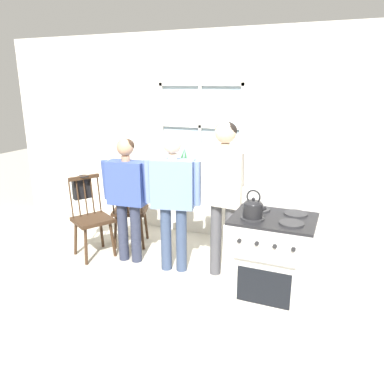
{
  "coord_description": "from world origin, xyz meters",
  "views": [
    {
      "loc": [
        1.65,
        -3.25,
        2.05
      ],
      "look_at": [
        0.27,
        0.09,
        1.0
      ],
      "focal_mm": 35.0,
      "sensor_mm": 36.0,
      "label": 1
    }
  ],
  "objects_px": {
    "chair_near_wall": "(130,211)",
    "person_teen_center": "(173,192)",
    "person_elderly_left": "(127,190)",
    "stove": "(271,263)",
    "kettle": "(253,208)",
    "handbag": "(82,188)",
    "potted_plant": "(184,162)",
    "chair_by_window": "(92,220)",
    "person_adult_right": "(224,185)"
  },
  "relations": [
    {
      "from": "chair_by_window",
      "to": "person_teen_center",
      "type": "bearing_deg",
      "value": -58.47
    },
    {
      "from": "person_elderly_left",
      "to": "handbag",
      "type": "distance_m",
      "value": 0.71
    },
    {
      "from": "person_teen_center",
      "to": "chair_near_wall",
      "type": "bearing_deg",
      "value": 141.25
    },
    {
      "from": "potted_plant",
      "to": "chair_near_wall",
      "type": "bearing_deg",
      "value": -127.04
    },
    {
      "from": "chair_near_wall",
      "to": "kettle",
      "type": "bearing_deg",
      "value": 133.02
    },
    {
      "from": "person_elderly_left",
      "to": "stove",
      "type": "height_order",
      "value": "person_elderly_left"
    },
    {
      "from": "person_teen_center",
      "to": "person_elderly_left",
      "type": "bearing_deg",
      "value": 166.69
    },
    {
      "from": "chair_by_window",
      "to": "chair_near_wall",
      "type": "distance_m",
      "value": 0.52
    },
    {
      "from": "person_elderly_left",
      "to": "kettle",
      "type": "xyz_separation_m",
      "value": [
        1.58,
        -0.51,
        0.14
      ]
    },
    {
      "from": "stove",
      "to": "handbag",
      "type": "xyz_separation_m",
      "value": [
        -2.44,
        0.45,
        0.34
      ]
    },
    {
      "from": "person_elderly_left",
      "to": "handbag",
      "type": "height_order",
      "value": "person_elderly_left"
    },
    {
      "from": "person_teen_center",
      "to": "handbag",
      "type": "height_order",
      "value": "person_teen_center"
    },
    {
      "from": "chair_near_wall",
      "to": "person_adult_right",
      "type": "height_order",
      "value": "person_adult_right"
    },
    {
      "from": "person_elderly_left",
      "to": "stove",
      "type": "relative_size",
      "value": 1.35
    },
    {
      "from": "kettle",
      "to": "handbag",
      "type": "height_order",
      "value": "kettle"
    },
    {
      "from": "chair_by_window",
      "to": "person_adult_right",
      "type": "height_order",
      "value": "person_adult_right"
    },
    {
      "from": "kettle",
      "to": "potted_plant",
      "type": "height_order",
      "value": "potted_plant"
    },
    {
      "from": "chair_by_window",
      "to": "person_elderly_left",
      "type": "distance_m",
      "value": 0.65
    },
    {
      "from": "kettle",
      "to": "person_teen_center",
      "type": "bearing_deg",
      "value": 153.61
    },
    {
      "from": "chair_near_wall",
      "to": "person_teen_center",
      "type": "height_order",
      "value": "person_teen_center"
    },
    {
      "from": "handbag",
      "to": "chair_by_window",
      "type": "bearing_deg",
      "value": -29.86
    },
    {
      "from": "chair_by_window",
      "to": "handbag",
      "type": "bearing_deg",
      "value": 90.0
    },
    {
      "from": "chair_by_window",
      "to": "chair_near_wall",
      "type": "relative_size",
      "value": 1.0
    },
    {
      "from": "chair_near_wall",
      "to": "person_elderly_left",
      "type": "relative_size",
      "value": 0.67
    },
    {
      "from": "person_teen_center",
      "to": "kettle",
      "type": "bearing_deg",
      "value": -38.42
    },
    {
      "from": "person_elderly_left",
      "to": "chair_near_wall",
      "type": "bearing_deg",
      "value": 114.75
    },
    {
      "from": "kettle",
      "to": "chair_by_window",
      "type": "bearing_deg",
      "value": 167.46
    },
    {
      "from": "person_adult_right",
      "to": "person_elderly_left",
      "type": "bearing_deg",
      "value": -170.4
    },
    {
      "from": "person_elderly_left",
      "to": "kettle",
      "type": "height_order",
      "value": "person_elderly_left"
    },
    {
      "from": "person_teen_center",
      "to": "person_adult_right",
      "type": "height_order",
      "value": "person_adult_right"
    },
    {
      "from": "chair_near_wall",
      "to": "person_teen_center",
      "type": "xyz_separation_m",
      "value": [
        0.82,
        -0.41,
        0.46
      ]
    },
    {
      "from": "person_teen_center",
      "to": "stove",
      "type": "xyz_separation_m",
      "value": [
        1.16,
        -0.36,
        -0.45
      ]
    },
    {
      "from": "person_adult_right",
      "to": "chair_by_window",
      "type": "bearing_deg",
      "value": -169.96
    },
    {
      "from": "chair_by_window",
      "to": "kettle",
      "type": "distance_m",
      "value": 2.2
    },
    {
      "from": "person_teen_center",
      "to": "handbag",
      "type": "bearing_deg",
      "value": 164.16
    },
    {
      "from": "chair_near_wall",
      "to": "handbag",
      "type": "xyz_separation_m",
      "value": [
        -0.47,
        -0.33,
        0.35
      ]
    },
    {
      "from": "chair_near_wall",
      "to": "kettle",
      "type": "relative_size",
      "value": 3.98
    },
    {
      "from": "person_elderly_left",
      "to": "kettle",
      "type": "relative_size",
      "value": 5.93
    },
    {
      "from": "potted_plant",
      "to": "kettle",
      "type": "bearing_deg",
      "value": -49.46
    },
    {
      "from": "handbag",
      "to": "kettle",
      "type": "bearing_deg",
      "value": -14.24
    },
    {
      "from": "chair_by_window",
      "to": "stove",
      "type": "bearing_deg",
      "value": -68.52
    },
    {
      "from": "kettle",
      "to": "potted_plant",
      "type": "bearing_deg",
      "value": 130.54
    },
    {
      "from": "person_adult_right",
      "to": "kettle",
      "type": "distance_m",
      "value": 0.73
    },
    {
      "from": "person_teen_center",
      "to": "potted_plant",
      "type": "height_order",
      "value": "person_teen_center"
    },
    {
      "from": "handbag",
      "to": "person_elderly_left",
      "type": "bearing_deg",
      "value": -5.92
    },
    {
      "from": "person_elderly_left",
      "to": "person_teen_center",
      "type": "height_order",
      "value": "person_teen_center"
    },
    {
      "from": "chair_by_window",
      "to": "person_adult_right",
      "type": "distance_m",
      "value": 1.73
    },
    {
      "from": "person_teen_center",
      "to": "stove",
      "type": "height_order",
      "value": "person_teen_center"
    },
    {
      "from": "stove",
      "to": "potted_plant",
      "type": "relative_size",
      "value": 3.95
    },
    {
      "from": "chair_near_wall",
      "to": "kettle",
      "type": "height_order",
      "value": "kettle"
    }
  ]
}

